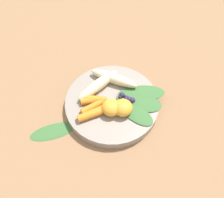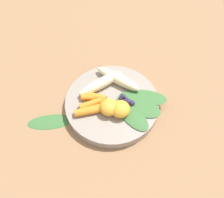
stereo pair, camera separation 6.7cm
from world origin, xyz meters
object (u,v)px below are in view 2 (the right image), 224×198
at_px(kale_leaf_stray, 50,122).
at_px(banana_peeled_left, 100,84).
at_px(bowl, 112,104).
at_px(banana_peeled_right, 118,79).
at_px(orange_segment_near, 119,110).

bearing_deg(kale_leaf_stray, banana_peeled_left, -150.96).
bearing_deg(kale_leaf_stray, bowl, -170.66).
relative_size(banana_peeled_left, kale_leaf_stray, 1.15).
bearing_deg(banana_peeled_right, bowl, 109.96).
height_order(banana_peeled_left, kale_leaf_stray, banana_peeled_left).
distance_m(bowl, banana_peeled_left, 0.06).
bearing_deg(kale_leaf_stray, orange_segment_near, 176.00).
relative_size(orange_segment_near, kale_leaf_stray, 0.41).
xyz_separation_m(bowl, orange_segment_near, (0.00, 0.04, 0.03)).
bearing_deg(banana_peeled_right, kale_leaf_stray, 66.37).
distance_m(banana_peeled_left, orange_segment_near, 0.10).
bearing_deg(kale_leaf_stray, banana_peeled_right, -155.08).
bearing_deg(banana_peeled_right, orange_segment_near, 125.33).
xyz_separation_m(banana_peeled_right, kale_leaf_stray, (0.20, 0.01, -0.04)).
height_order(bowl, banana_peeled_right, banana_peeled_right).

